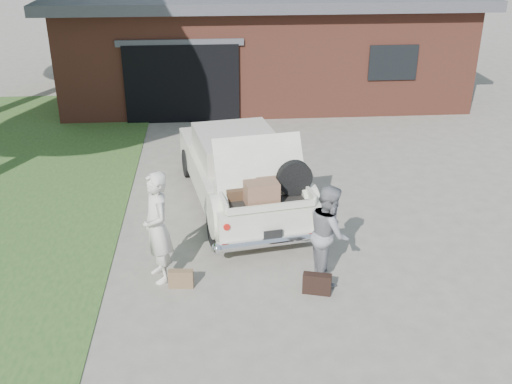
{
  "coord_description": "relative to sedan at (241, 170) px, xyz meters",
  "views": [
    {
      "loc": [
        -0.73,
        -8.65,
        5.39
      ],
      "look_at": [
        0.0,
        0.6,
        1.1
      ],
      "focal_mm": 42.0,
      "sensor_mm": 36.0,
      "label": 1
    }
  ],
  "objects": [
    {
      "name": "house",
      "position": [
        1.14,
        8.99,
        0.95
      ],
      "size": [
        12.8,
        7.8,
        3.3
      ],
      "color": "brown",
      "rests_on": "ground"
    },
    {
      "name": "sedan",
      "position": [
        0.0,
        0.0,
        0.0
      ],
      "size": [
        2.69,
        5.14,
        1.9
      ],
      "rotation": [
        0.0,
        0.0,
        0.17
      ],
      "color": "silver",
      "rests_on": "ground"
    },
    {
      "name": "ground",
      "position": [
        0.16,
        -2.48,
        -0.72
      ],
      "size": [
        90.0,
        90.0,
        0.0
      ],
      "primitive_type": "plane",
      "color": "gray",
      "rests_on": "ground"
    },
    {
      "name": "suitcase_left",
      "position": [
        -1.13,
        -3.02,
        -0.57
      ],
      "size": [
        0.4,
        0.16,
        0.3
      ],
      "primitive_type": "cube",
      "rotation": [
        0.0,
        0.0,
        -0.08
      ],
      "color": "brown",
      "rests_on": "ground"
    },
    {
      "name": "suitcase_right",
      "position": [
        1.0,
        -3.36,
        -0.55
      ],
      "size": [
        0.47,
        0.26,
        0.34
      ],
      "primitive_type": "cube",
      "rotation": [
        0.0,
        0.0,
        -0.28
      ],
      "color": "black",
      "rests_on": "ground"
    },
    {
      "name": "woman_left",
      "position": [
        -1.47,
        -2.72,
        0.21
      ],
      "size": [
        0.66,
        0.79,
        1.86
      ],
      "primitive_type": "imported",
      "rotation": [
        0.0,
        0.0,
        -1.21
      ],
      "color": "beige",
      "rests_on": "ground"
    },
    {
      "name": "woman_right",
      "position": [
        1.24,
        -2.89,
        0.09
      ],
      "size": [
        0.62,
        0.8,
        1.62
      ],
      "primitive_type": "imported",
      "rotation": [
        0.0,
        0.0,
        1.58
      ],
      "color": "gray",
      "rests_on": "ground"
    }
  ]
}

